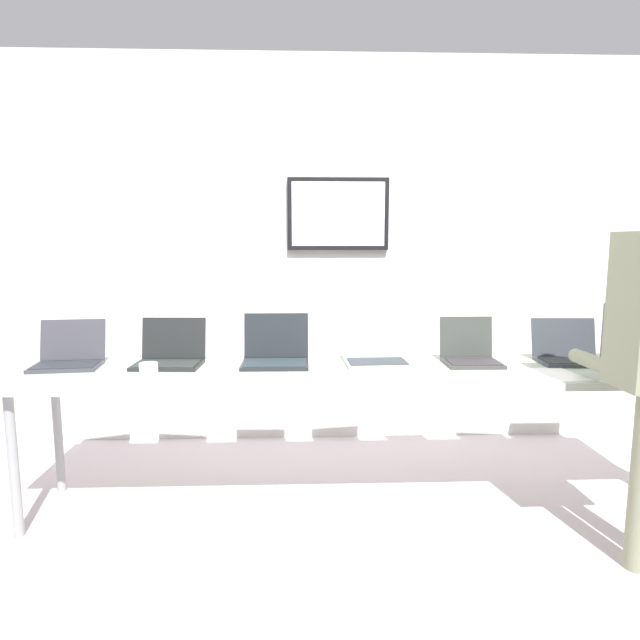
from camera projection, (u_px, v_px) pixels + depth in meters
The scene contains 11 objects.
ground at pixel (363, 509), 3.08m from camera, with size 8.00×8.00×0.04m, color #BDADB6.
back_wall at pixel (347, 253), 3.99m from camera, with size 8.00×0.11×2.77m.
workbench at pixel (364, 377), 2.97m from camera, with size 3.75×0.70×0.79m.
laptop_station_0 at pixel (69, 356), 3.01m from camera, with size 0.38×0.33×0.25m.
laptop_station_1 at pixel (170, 354), 3.04m from camera, with size 0.38×0.31×0.25m.
laptop_station_2 at pixel (276, 353), 3.07m from camera, with size 0.37×0.31×0.27m.
laptop_station_3 at pixel (375, 353), 3.10m from camera, with size 0.37×0.34×0.24m.
laptop_station_4 at pixel (470, 353), 3.09m from camera, with size 0.30×0.28×0.25m.
laptop_station_5 at pixel (569, 352), 3.12m from camera, with size 0.38×0.30×0.24m.
coffee_mug at pixel (149, 373), 2.66m from camera, with size 0.09×0.09×0.10m.
paper_sheet at pixel (557, 374), 2.83m from camera, with size 0.24×0.32×0.00m.
Camera 1 is at (-0.35, -2.88, 1.48)m, focal length 30.65 mm.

